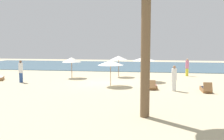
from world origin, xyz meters
TOP-DOWN VIEW (x-y plane):
  - ground_plane at (0.00, 0.00)m, footprint 60.00×60.00m
  - ocean_water at (0.00, 17.00)m, footprint 48.00×16.00m
  - umbrella_0 at (0.41, 4.86)m, footprint 1.74×1.74m
  - umbrella_1 at (-3.98, 3.24)m, footprint 1.86×1.86m
  - umbrella_2 at (0.50, -0.76)m, footprint 2.01×2.01m
  - umbrella_3 at (3.04, 2.14)m, footprint 2.02×2.02m
  - lounger_1 at (7.49, -2.14)m, footprint 0.60×1.64m
  - lounger_3 at (3.79, -1.49)m, footprint 0.73×1.72m
  - person_0 at (-7.42, -0.22)m, footprint 0.47×0.47m
  - person_1 at (7.28, 6.46)m, footprint 0.49×0.49m
  - person_3 at (5.30, -2.20)m, footprint 0.51×0.51m

SIDE VIEW (x-z plane):
  - ground_plane at x=0.00m, z-range 0.00..0.00m
  - ocean_water at x=0.00m, z-range 0.00..0.06m
  - lounger_3 at x=3.79m, z-range -0.18..0.53m
  - lounger_1 at x=7.49m, z-range -0.19..0.55m
  - person_1 at x=7.28m, z-range 0.01..1.81m
  - person_3 at x=5.30m, z-range 0.01..1.82m
  - person_0 at x=-7.42m, z-range 0.01..1.92m
  - umbrella_1 at x=-3.98m, z-range 0.77..2.76m
  - umbrella_2 at x=0.50m, z-range 0.83..2.83m
  - umbrella_0 at x=0.41m, z-range 0.85..2.95m
  - umbrella_3 at x=3.04m, z-range 0.91..3.08m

